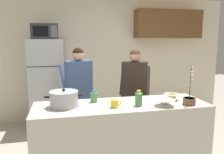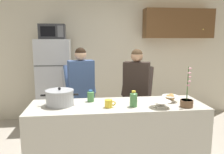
# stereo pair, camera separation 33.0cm
# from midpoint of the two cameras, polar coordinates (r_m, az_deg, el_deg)

# --- Properties ---
(back_wall_unit) EXTENTS (6.00, 0.48, 2.60)m
(back_wall_unit) POSITION_cam_midpoint_polar(r_m,az_deg,el_deg) (4.99, 2.11, 5.90)
(back_wall_unit) COLOR beige
(back_wall_unit) RESTS_ON ground
(kitchen_island) EXTENTS (2.15, 0.68, 0.92)m
(kitchen_island) POSITION_cam_midpoint_polar(r_m,az_deg,el_deg) (2.99, 4.57, -15.36)
(kitchen_island) COLOR beige
(kitchen_island) RESTS_ON ground
(refrigerator) EXTENTS (0.64, 0.68, 1.71)m
(refrigerator) POSITION_cam_midpoint_polar(r_m,az_deg,el_deg) (4.61, -12.17, -1.46)
(refrigerator) COLOR #B7BABF
(refrigerator) RESTS_ON ground
(microwave) EXTENTS (0.48, 0.37, 0.28)m
(microwave) POSITION_cam_midpoint_polar(r_m,az_deg,el_deg) (4.51, -12.64, 11.02)
(microwave) COLOR #2D2D30
(microwave) RESTS_ON refrigerator
(person_near_pot) EXTENTS (0.55, 0.50, 1.58)m
(person_near_pot) POSITION_cam_midpoint_polar(r_m,az_deg,el_deg) (3.68, -5.22, -2.04)
(person_near_pot) COLOR #726656
(person_near_pot) RESTS_ON ground
(person_by_sink) EXTENTS (0.58, 0.54, 1.57)m
(person_by_sink) POSITION_cam_midpoint_polar(r_m,az_deg,el_deg) (3.62, 8.75, -2.53)
(person_by_sink) COLOR #726656
(person_by_sink) RESTS_ON ground
(cooking_pot) EXTENTS (0.45, 0.34, 0.22)m
(cooking_pot) POSITION_cam_midpoint_polar(r_m,az_deg,el_deg) (2.79, -9.67, -5.17)
(cooking_pot) COLOR #ADAFB5
(cooking_pot) RESTS_ON kitchen_island
(coffee_mug) EXTENTS (0.13, 0.09, 0.10)m
(coffee_mug) POSITION_cam_midpoint_polar(r_m,az_deg,el_deg) (2.68, 2.74, -6.72)
(coffee_mug) COLOR yellow
(coffee_mug) RESTS_ON kitchen_island
(bread_bowl) EXTENTS (0.20, 0.20, 0.10)m
(bread_bowl) POSITION_cam_midpoint_polar(r_m,az_deg,el_deg) (3.06, 17.41, -5.01)
(bread_bowl) COLOR white
(bread_bowl) RESTS_ON kitchen_island
(empty_bowl) EXTENTS (0.24, 0.24, 0.08)m
(empty_bowl) POSITION_cam_midpoint_polar(r_m,az_deg,el_deg) (2.78, 15.47, -6.50)
(empty_bowl) COLOR white
(empty_bowl) RESTS_ON kitchen_island
(bottle_near_edge) EXTENTS (0.09, 0.09, 0.19)m
(bottle_near_edge) POSITION_cam_midpoint_polar(r_m,az_deg,el_deg) (2.73, 8.90, -5.49)
(bottle_near_edge) COLOR #4C8C4C
(bottle_near_edge) RESTS_ON kitchen_island
(bottle_mid_counter) EXTENTS (0.09, 0.09, 0.15)m
(bottle_mid_counter) POSITION_cam_midpoint_polar(r_m,az_deg,el_deg) (2.92, -2.15, -4.79)
(bottle_mid_counter) COLOR #4C8C4C
(bottle_mid_counter) RESTS_ON kitchen_island
(potted_orchid) EXTENTS (0.15, 0.15, 0.48)m
(potted_orchid) POSITION_cam_midpoint_polar(r_m,az_deg,el_deg) (2.89, 21.39, -5.70)
(potted_orchid) COLOR brown
(potted_orchid) RESTS_ON kitchen_island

